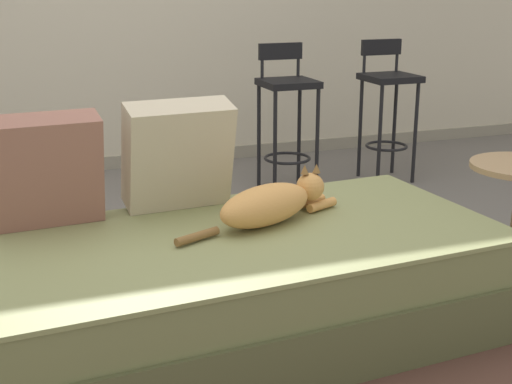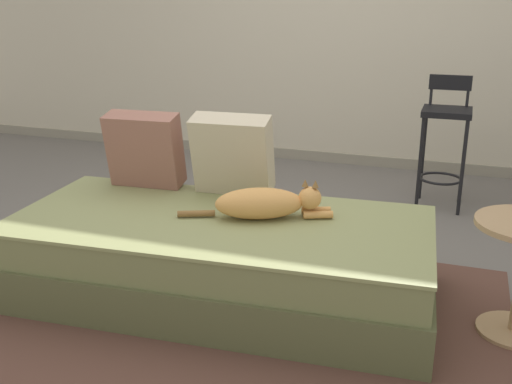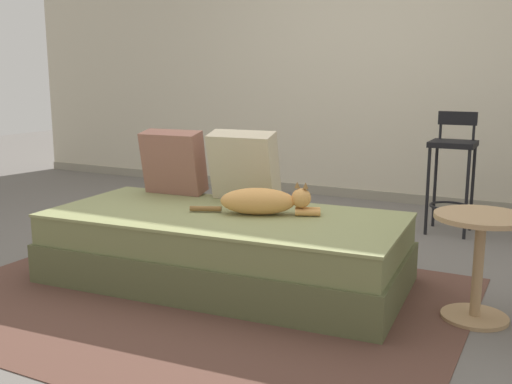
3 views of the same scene
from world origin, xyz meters
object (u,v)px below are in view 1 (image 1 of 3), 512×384
throw_pillow_corner (45,170)px  cat (271,203)px  couch (227,287)px  bar_stool_by_doorway (388,96)px  throw_pillow_middle (178,155)px  bar_stool_near_window (287,105)px

throw_pillow_corner → cat: 0.84m
couch → bar_stool_by_doorway: 2.41m
bar_stool_by_doorway → couch: bearing=-133.8°
throw_pillow_middle → throw_pillow_corner: bearing=-176.2°
throw_pillow_corner → throw_pillow_middle: throw_pillow_middle is taller
throw_pillow_corner → throw_pillow_middle: 0.51m
bar_stool_near_window → bar_stool_by_doorway: 0.70m
throw_pillow_middle → bar_stool_by_doorway: (1.73, 1.35, -0.07)m
throw_pillow_middle → couch: bearing=-78.6°
cat → throw_pillow_middle: bearing=134.0°
throw_pillow_middle → bar_stool_by_doorway: bearing=38.0°
throw_pillow_corner → bar_stool_by_doorway: size_ratio=0.47×
couch → bar_stool_near_window: size_ratio=2.31×
couch → throw_pillow_middle: bearing=101.4°
throw_pillow_corner → bar_stool_by_doorway: bar_stool_by_doorway is taller
couch → bar_stool_by_doorway: (1.65, 1.72, 0.35)m
throw_pillow_middle → bar_stool_by_doorway: 2.19m
cat → bar_stool_near_window: size_ratio=0.80×
throw_pillow_corner → bar_stool_near_window: 2.06m
couch → throw_pillow_middle: throw_pillow_middle is taller
couch → throw_pillow_corner: 0.78m
throw_pillow_corner → cat: size_ratio=0.58×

